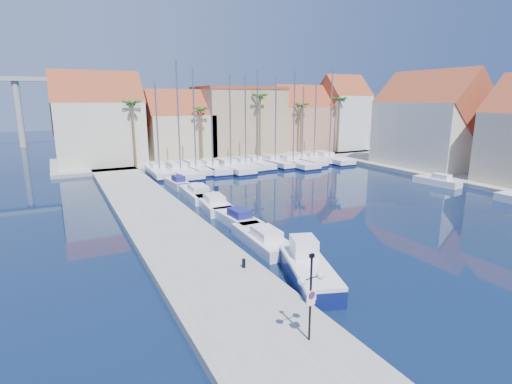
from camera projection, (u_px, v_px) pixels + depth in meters
ground at (377, 273)px, 23.43m from camera, size 260.00×260.00×0.00m
quay_west at (166, 227)px, 31.13m from camera, size 6.00×77.00×0.50m
shore_north at (223, 156)px, 69.46m from camera, size 54.00×16.00×0.50m
shore_east at (484, 178)px, 50.50m from camera, size 12.00×60.00×0.50m
lamp_post at (311, 284)px, 15.58m from camera, size 1.26×0.43×3.73m
bollard at (244, 263)px, 23.00m from camera, size 0.21×0.21×0.51m
fishing_boat at (308, 269)px, 22.31m from camera, size 3.98×6.61×2.19m
motorboat_west_0 at (263, 239)px, 27.77m from camera, size 2.34×6.60×1.40m
motorboat_west_1 at (237, 218)px, 32.51m from camera, size 2.19×5.89×1.40m
motorboat_west_2 at (213, 203)px, 37.35m from camera, size 2.87×7.05×1.40m
motorboat_west_3 at (197, 193)px, 41.41m from camera, size 2.67×7.40×1.40m
motorboat_west_4 at (177, 183)px, 46.27m from camera, size 1.85×5.08×1.40m
motorboat_east_1 at (438, 181)px, 47.29m from camera, size 2.50×5.58×1.40m
sailboat_0 at (159, 171)px, 53.26m from camera, size 2.80×9.47×12.06m
sailboat_1 at (179, 171)px, 53.67m from camera, size 3.47×11.57×14.77m
sailboat_2 at (195, 168)px, 55.33m from camera, size 2.92×9.30×13.87m
sailboat_3 at (212, 167)px, 56.12m from camera, size 2.97×10.00×11.75m
sailboat_4 at (229, 167)px, 56.81m from camera, size 3.70×11.18×13.21m
sailboat_5 at (244, 164)px, 58.41m from camera, size 2.34×8.77×13.33m
sailboat_6 at (256, 163)px, 59.60m from camera, size 2.43×8.93×13.93m
sailboat_7 at (273, 162)px, 60.68m from camera, size 3.06×9.06×13.22m
sailboat_8 at (291, 162)px, 60.99m from camera, size 3.38×11.49×13.89m
sailboat_9 at (299, 160)px, 62.83m from camera, size 3.64×10.62×11.82m
sailboat_10 at (312, 159)px, 64.09m from camera, size 2.55×8.16×12.19m
sailboat_11 at (327, 158)px, 64.69m from camera, size 3.26×11.20×14.41m
building_0 at (99, 123)px, 58.34m from camera, size 12.30×9.00×13.50m
building_1 at (179, 129)px, 63.91m from camera, size 10.30×8.00×11.00m
building_2 at (239, 121)px, 69.41m from camera, size 14.20×10.20×11.50m
building_3 at (300, 122)px, 73.92m from camera, size 10.30×8.00×12.00m
building_4 at (342, 115)px, 76.77m from camera, size 8.30×8.00×14.00m
building_6 at (430, 124)px, 56.89m from camera, size 9.00×14.30×13.50m
palm_0 at (132, 106)px, 55.18m from camera, size 2.60×2.60×10.15m
palm_1 at (201, 112)px, 59.81m from camera, size 2.60×2.60×9.15m
palm_2 at (260, 99)px, 63.78m from camera, size 2.60×2.60×11.15m
palm_3 at (302, 107)px, 67.63m from camera, size 2.60×2.60×9.65m
palm_4 at (339, 101)px, 70.94m from camera, size 2.60×2.60×10.65m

